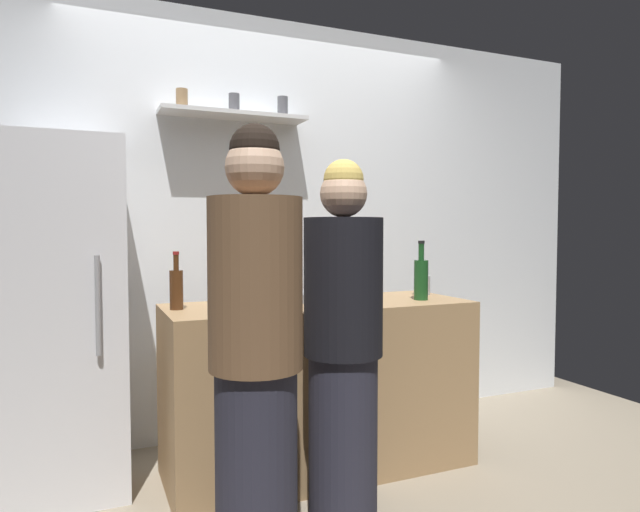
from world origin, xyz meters
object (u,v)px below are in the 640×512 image
object	(u,v)px
wine_bottle_dark_glass	(366,277)
wine_bottle_amber_glass	(176,288)
utensil_holder	(422,285)
wine_bottle_pale_glass	(234,292)
baking_pan	(322,295)
refrigerator	(61,316)
person_blonde	(343,348)
wine_bottle_green_glass	(421,278)
water_bottle_plastic	(316,285)
person_brown_jacket	(256,358)

from	to	relation	value
wine_bottle_dark_glass	wine_bottle_amber_glass	bearing A→B (deg)	179.90
utensil_holder	wine_bottle_pale_glass	world-z (taller)	wine_bottle_pale_glass
baking_pan	utensil_holder	xyz separation A→B (m)	(0.65, -0.02, 0.03)
baking_pan	wine_bottle_amber_glass	size ratio (longest dim) A/B	1.20
refrigerator	baking_pan	xyz separation A→B (m)	(1.32, -0.19, 0.06)
utensil_holder	person_blonde	distance (m)	1.08
wine_bottle_green_glass	person_blonde	distance (m)	0.87
baking_pan	water_bottle_plastic	size ratio (longest dim) A/B	1.38
refrigerator	wine_bottle_green_glass	bearing A→B (deg)	-12.62
wine_bottle_green_glass	person_brown_jacket	world-z (taller)	person_brown_jacket
person_blonde	baking_pan	bearing A→B (deg)	-173.99
utensil_holder	wine_bottle_dark_glass	distance (m)	0.41
utensil_holder	wine_bottle_green_glass	size ratio (longest dim) A/B	0.66
baking_pan	person_brown_jacket	bearing A→B (deg)	-125.80
water_bottle_plastic	person_brown_jacket	world-z (taller)	person_brown_jacket
wine_bottle_dark_glass	person_blonde	distance (m)	0.79
baking_pan	water_bottle_plastic	bearing A→B (deg)	-120.22
wine_bottle_green_glass	wine_bottle_pale_glass	bearing A→B (deg)	-173.64
wine_bottle_dark_glass	wine_bottle_green_glass	distance (m)	0.31
baking_pan	person_brown_jacket	distance (m)	1.11
wine_bottle_dark_glass	water_bottle_plastic	xyz separation A→B (m)	(-0.37, -0.16, -0.02)
person_brown_jacket	wine_bottle_green_glass	bearing A→B (deg)	153.15
wine_bottle_green_glass	person_brown_jacket	size ratio (longest dim) A/B	0.20
person_brown_jacket	baking_pan	bearing A→B (deg)	176.93
utensil_holder	wine_bottle_dark_glass	world-z (taller)	wine_bottle_dark_glass
wine_bottle_pale_glass	person_brown_jacket	size ratio (longest dim) A/B	0.17
wine_bottle_green_glass	wine_bottle_amber_glass	xyz separation A→B (m)	(-1.31, 0.16, -0.02)
baking_pan	wine_bottle_amber_glass	world-z (taller)	wine_bottle_amber_glass
refrigerator	wine_bottle_green_glass	distance (m)	1.88
wine_bottle_dark_glass	person_brown_jacket	world-z (taller)	person_brown_jacket
baking_pan	wine_bottle_amber_glass	xyz separation A→B (m)	(-0.80, -0.06, 0.08)
refrigerator	water_bottle_plastic	bearing A→B (deg)	-19.12
utensil_holder	water_bottle_plastic	world-z (taller)	water_bottle_plastic
refrigerator	person_blonde	bearing A→B (deg)	-37.54
baking_pan	wine_bottle_dark_glass	xyz separation A→B (m)	(0.24, -0.07, 0.10)
water_bottle_plastic	person_brown_jacket	bearing A→B (deg)	-127.52
refrigerator	wine_bottle_pale_glass	bearing A→B (deg)	-35.91
water_bottle_plastic	wine_bottle_pale_glass	bearing A→B (deg)	-165.46
utensil_holder	wine_bottle_dark_glass	size ratio (longest dim) A/B	0.65
utensil_holder	person_brown_jacket	size ratio (longest dim) A/B	0.13
utensil_holder	wine_bottle_dark_glass	bearing A→B (deg)	-173.75
wine_bottle_pale_glass	wine_bottle_green_glass	distance (m)	1.10
refrigerator	water_bottle_plastic	distance (m)	1.27
wine_bottle_green_glass	wine_bottle_dark_glass	bearing A→B (deg)	149.37
wine_bottle_pale_glass	wine_bottle_amber_glass	world-z (taller)	wine_bottle_amber_glass
water_bottle_plastic	utensil_holder	bearing A→B (deg)	14.66
wine_bottle_green_glass	wine_bottle_amber_glass	bearing A→B (deg)	173.12
wine_bottle_green_glass	person_blonde	bearing A→B (deg)	-146.74
wine_bottle_green_glass	person_blonde	size ratio (longest dim) A/B	0.21
baking_pan	utensil_holder	distance (m)	0.65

